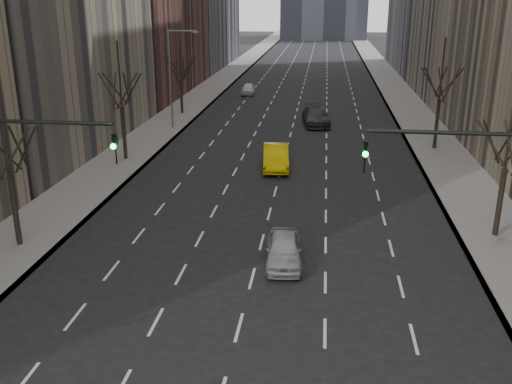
% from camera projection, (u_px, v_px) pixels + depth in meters
% --- Properties ---
extents(sidewalk_left, '(4.50, 320.00, 0.15)m').
position_uv_depth(sidewalk_left, '(212.00, 88.00, 77.43)').
color(sidewalk_left, slate).
rests_on(sidewalk_left, ground).
extents(sidewalk_right, '(4.50, 320.00, 0.15)m').
position_uv_depth(sidewalk_right, '(396.00, 91.00, 74.69)').
color(sidewalk_right, slate).
rests_on(sidewalk_right, ground).
extents(tree_lw_b, '(3.36, 3.50, 7.82)m').
position_uv_depth(tree_lw_b, '(10.00, 176.00, 27.40)').
color(tree_lw_b, black).
rests_on(tree_lw_b, ground).
extents(tree_lw_c, '(3.36, 3.50, 8.74)m').
position_uv_depth(tree_lw_c, '(122.00, 108.00, 42.32)').
color(tree_lw_c, black).
rests_on(tree_lw_c, ground).
extents(tree_lw_d, '(3.36, 3.50, 7.36)m').
position_uv_depth(tree_lw_d, '(181.00, 80.00, 59.37)').
color(tree_lw_d, black).
rests_on(tree_lw_d, ground).
extents(tree_rw_b, '(3.36, 3.50, 7.82)m').
position_uv_depth(tree_rw_b, '(505.00, 169.00, 28.48)').
color(tree_rw_b, black).
rests_on(tree_rw_b, ground).
extents(tree_rw_c, '(3.36, 3.50, 8.74)m').
position_uv_depth(tree_rw_c, '(439.00, 100.00, 45.27)').
color(tree_rw_c, black).
rests_on(tree_rw_c, ground).
extents(traffic_mast_right, '(6.69, 0.39, 8.00)m').
position_uv_depth(traffic_mast_right, '(510.00, 201.00, 18.84)').
color(traffic_mast_right, black).
rests_on(traffic_mast_right, ground).
extents(streetlight_far, '(2.83, 0.22, 9.00)m').
position_uv_depth(streetlight_far, '(174.00, 69.00, 52.00)').
color(streetlight_far, slate).
rests_on(streetlight_far, ground).
extents(silver_sedan_ahead, '(1.98, 4.26, 1.41)m').
position_uv_depth(silver_sedan_ahead, '(284.00, 249.00, 26.61)').
color(silver_sedan_ahead, '#999BA0').
rests_on(silver_sedan_ahead, ground).
extents(far_taxi, '(2.27, 5.28, 1.69)m').
position_uv_depth(far_taxi, '(276.00, 157.00, 41.33)').
color(far_taxi, '#D7B704').
rests_on(far_taxi, ground).
extents(far_suv_grey, '(3.09, 6.06, 1.68)m').
position_uv_depth(far_suv_grey, '(316.00, 116.00, 55.26)').
color(far_suv_grey, '#2C2D31').
rests_on(far_suv_grey, ground).
extents(far_car_white, '(1.76, 4.10, 1.38)m').
position_uv_depth(far_car_white, '(248.00, 89.00, 72.40)').
color(far_car_white, silver).
rests_on(far_car_white, ground).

